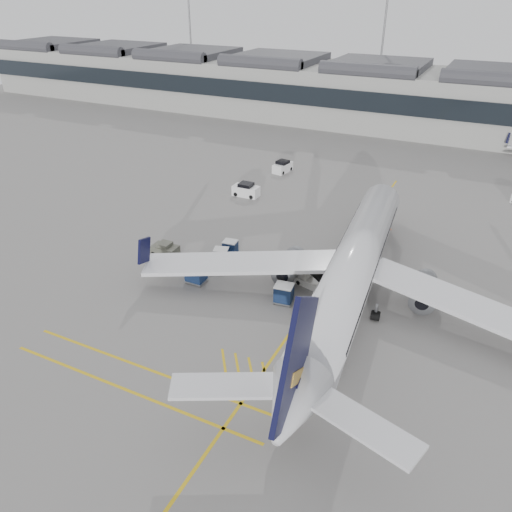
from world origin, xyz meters
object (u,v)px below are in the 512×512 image
at_px(airliner_main, 352,270).
at_px(pushback_tug, 165,250).
at_px(belt_loader, 314,281).
at_px(ramp_agent_a, 296,265).
at_px(ramp_agent_b, 277,266).
at_px(baggage_cart_a, 284,293).

height_order(airliner_main, pushback_tug, airliner_main).
distance_m(airliner_main, belt_loader, 4.93).
xyz_separation_m(airliner_main, ramp_agent_a, (-6.49, 2.71, -2.49)).
bearing_deg(belt_loader, pushback_tug, -160.32).
bearing_deg(ramp_agent_a, pushback_tug, 170.43).
bearing_deg(airliner_main, ramp_agent_a, 152.26).
relative_size(ramp_agent_a, pushback_tug, 0.64).
relative_size(airliner_main, ramp_agent_b, 24.53).
bearing_deg(baggage_cart_a, ramp_agent_a, 93.45).
height_order(airliner_main, ramp_agent_b, airliner_main).
bearing_deg(belt_loader, baggage_cart_a, -96.21).
bearing_deg(ramp_agent_b, baggage_cart_a, 116.99).
distance_m(ramp_agent_a, ramp_agent_b, 1.93).
bearing_deg(belt_loader, ramp_agent_a, 162.29).
height_order(ramp_agent_a, pushback_tug, ramp_agent_a).
distance_m(baggage_cart_a, ramp_agent_b, 5.28).
bearing_deg(belt_loader, airliner_main, 0.89).
bearing_deg(pushback_tug, baggage_cart_a, -10.93).
bearing_deg(pushback_tug, airliner_main, -0.61).
xyz_separation_m(baggage_cart_a, ramp_agent_a, (-1.07, 5.51, -0.09)).
xyz_separation_m(ramp_agent_a, pushback_tug, (-14.02, -2.92, -0.21)).
height_order(airliner_main, belt_loader, airliner_main).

